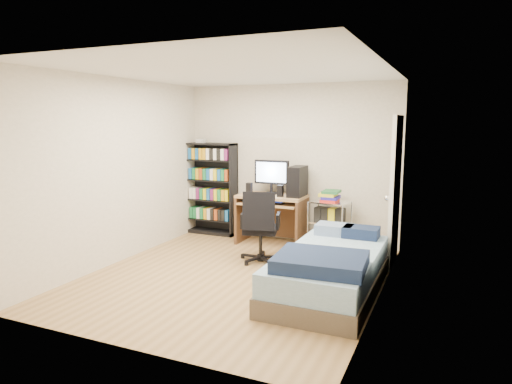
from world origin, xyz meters
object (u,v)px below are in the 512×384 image
at_px(media_shelf, 211,188).
at_px(office_chair, 260,239).
at_px(computer_desk, 279,200).
at_px(bed, 330,270).

relative_size(media_shelf, office_chair, 1.62).
xyz_separation_m(media_shelf, office_chair, (1.40, -1.15, -0.48)).
distance_m(media_shelf, computer_desk, 1.31).
relative_size(office_chair, bed, 0.48).
xyz_separation_m(office_chair, bed, (1.16, -0.73, -0.06)).
bearing_deg(computer_desk, media_shelf, 172.90).
bearing_deg(computer_desk, bed, -53.74).
bearing_deg(bed, office_chair, 147.93).
xyz_separation_m(media_shelf, computer_desk, (1.30, -0.16, -0.09)).
distance_m(media_shelf, office_chair, 1.87).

